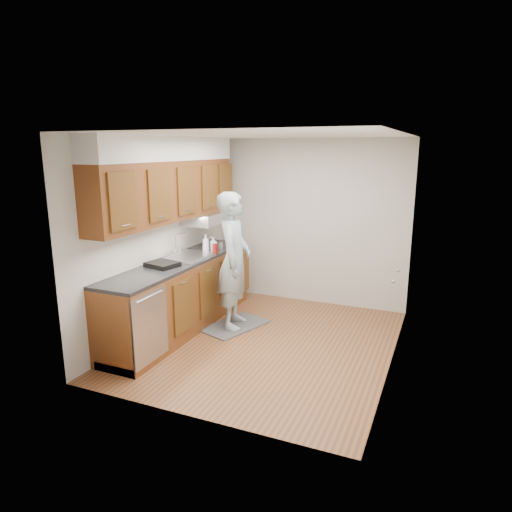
% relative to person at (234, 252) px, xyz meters
% --- Properties ---
extents(floor, '(3.50, 3.50, 0.00)m').
position_rel_person_xyz_m(floor, '(0.59, -0.33, -1.04)').
color(floor, brown).
rests_on(floor, ground).
extents(ceiling, '(3.50, 3.50, 0.00)m').
position_rel_person_xyz_m(ceiling, '(0.59, -0.33, 1.46)').
color(ceiling, white).
rests_on(ceiling, wall_left).
extents(wall_left, '(0.02, 3.50, 2.50)m').
position_rel_person_xyz_m(wall_left, '(-0.91, -0.33, 0.21)').
color(wall_left, beige).
rests_on(wall_left, floor).
extents(wall_right, '(0.02, 3.50, 2.50)m').
position_rel_person_xyz_m(wall_right, '(2.09, -0.33, 0.21)').
color(wall_right, beige).
rests_on(wall_right, floor).
extents(wall_back, '(3.00, 0.02, 2.50)m').
position_rel_person_xyz_m(wall_back, '(0.59, 1.42, 0.21)').
color(wall_back, beige).
rests_on(wall_back, floor).
extents(counter, '(0.64, 2.80, 1.30)m').
position_rel_person_xyz_m(counter, '(-0.61, -0.33, -0.55)').
color(counter, brown).
rests_on(counter, floor).
extents(upper_cabinets, '(0.47, 2.80, 1.21)m').
position_rel_person_xyz_m(upper_cabinets, '(-0.74, -0.29, 0.91)').
color(upper_cabinets, brown).
rests_on(upper_cabinets, wall_left).
extents(closet_door, '(0.02, 1.22, 2.05)m').
position_rel_person_xyz_m(closet_door, '(2.08, -0.03, -0.01)').
color(closet_door, white).
rests_on(closet_door, wall_right).
extents(floor_mat, '(0.80, 1.03, 0.02)m').
position_rel_person_xyz_m(floor_mat, '(0.00, 0.00, -1.03)').
color(floor_mat, '#5E5E61').
rests_on(floor_mat, floor).
extents(person, '(0.64, 0.81, 2.04)m').
position_rel_person_xyz_m(person, '(0.00, 0.00, 0.00)').
color(person, '#95ABB5').
rests_on(person, floor_mat).
extents(soap_bottle_a, '(0.11, 0.11, 0.25)m').
position_rel_person_xyz_m(soap_bottle_a, '(-0.55, 0.24, 0.03)').
color(soap_bottle_a, white).
rests_on(soap_bottle_a, counter).
extents(soap_bottle_b, '(0.13, 0.13, 0.20)m').
position_rel_person_xyz_m(soap_bottle_b, '(-0.49, 0.33, 0.00)').
color(soap_bottle_b, white).
rests_on(soap_bottle_b, counter).
extents(soda_can, '(0.08, 0.08, 0.13)m').
position_rel_person_xyz_m(soda_can, '(-0.38, 0.18, -0.03)').
color(soda_can, '#A81C1D').
rests_on(soda_can, counter).
extents(steel_can, '(0.07, 0.07, 0.11)m').
position_rel_person_xyz_m(steel_can, '(-0.42, 0.44, -0.04)').
color(steel_can, '#A5A5AA').
rests_on(steel_can, counter).
extents(dish_rack, '(0.42, 0.37, 0.06)m').
position_rel_person_xyz_m(dish_rack, '(-0.63, -0.70, -0.07)').
color(dish_rack, black).
rests_on(dish_rack, counter).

